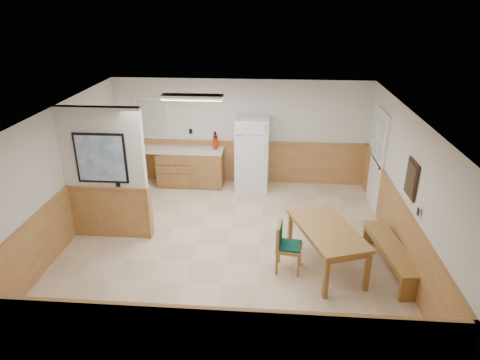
# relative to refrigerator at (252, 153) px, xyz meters

# --- Properties ---
(ground) EXTENTS (6.00, 6.00, 0.00)m
(ground) POSITION_rel_refrigerator_xyz_m (-0.30, -2.63, -0.86)
(ground) COLOR beige
(ground) RESTS_ON ground
(ceiling) EXTENTS (6.00, 6.00, 0.02)m
(ceiling) POSITION_rel_refrigerator_xyz_m (-0.30, -2.63, 1.64)
(ceiling) COLOR silver
(ceiling) RESTS_ON back_wall
(back_wall) EXTENTS (6.00, 0.02, 2.50)m
(back_wall) POSITION_rel_refrigerator_xyz_m (-0.30, 0.37, 0.39)
(back_wall) COLOR silver
(back_wall) RESTS_ON ground
(right_wall) EXTENTS (0.02, 6.00, 2.50)m
(right_wall) POSITION_rel_refrigerator_xyz_m (2.70, -2.63, 0.39)
(right_wall) COLOR silver
(right_wall) RESTS_ON ground
(left_wall) EXTENTS (0.02, 6.00, 2.50)m
(left_wall) POSITION_rel_refrigerator_xyz_m (-3.30, -2.63, 0.39)
(left_wall) COLOR silver
(left_wall) RESTS_ON ground
(wainscot_back) EXTENTS (6.00, 0.04, 1.00)m
(wainscot_back) POSITION_rel_refrigerator_xyz_m (-0.30, 0.35, -0.36)
(wainscot_back) COLOR #BB884B
(wainscot_back) RESTS_ON ground
(wainscot_right) EXTENTS (0.04, 6.00, 1.00)m
(wainscot_right) POSITION_rel_refrigerator_xyz_m (2.68, -2.63, -0.36)
(wainscot_right) COLOR #BB884B
(wainscot_right) RESTS_ON ground
(wainscot_left) EXTENTS (0.04, 6.00, 1.00)m
(wainscot_left) POSITION_rel_refrigerator_xyz_m (-3.28, -2.63, -0.36)
(wainscot_left) COLOR #BB884B
(wainscot_left) RESTS_ON ground
(partition_wall) EXTENTS (1.50, 0.20, 2.50)m
(partition_wall) POSITION_rel_refrigerator_xyz_m (-2.55, -2.43, 0.37)
(partition_wall) COLOR silver
(partition_wall) RESTS_ON ground
(kitchen_counter) EXTENTS (2.20, 0.61, 1.00)m
(kitchen_counter) POSITION_rel_refrigerator_xyz_m (-1.51, 0.05, -0.40)
(kitchen_counter) COLOR #9E6138
(kitchen_counter) RESTS_ON ground
(exterior_door) EXTENTS (0.07, 1.02, 2.15)m
(exterior_door) POSITION_rel_refrigerator_xyz_m (2.67, -0.73, 0.19)
(exterior_door) COLOR white
(exterior_door) RESTS_ON ground
(kitchen_window) EXTENTS (0.80, 0.04, 1.00)m
(kitchen_window) POSITION_rel_refrigerator_xyz_m (-2.40, 0.35, 0.69)
(kitchen_window) COLOR white
(kitchen_window) RESTS_ON back_wall
(wall_painting) EXTENTS (0.04, 0.50, 0.60)m
(wall_painting) POSITION_rel_refrigerator_xyz_m (2.67, -2.93, 0.69)
(wall_painting) COLOR black
(wall_painting) RESTS_ON right_wall
(fluorescent_fixture) EXTENTS (1.20, 0.30, 0.09)m
(fluorescent_fixture) POSITION_rel_refrigerator_xyz_m (-1.10, -1.33, 1.59)
(fluorescent_fixture) COLOR white
(fluorescent_fixture) RESTS_ON ceiling
(refrigerator) EXTENTS (0.79, 0.74, 1.71)m
(refrigerator) POSITION_rel_refrigerator_xyz_m (0.00, 0.00, 0.00)
(refrigerator) COLOR white
(refrigerator) RESTS_ON ground
(dining_table) EXTENTS (1.29, 1.79, 0.75)m
(dining_table) POSITION_rel_refrigerator_xyz_m (1.39, -3.19, -0.20)
(dining_table) COLOR #A4783C
(dining_table) RESTS_ON ground
(dining_bench) EXTENTS (0.62, 1.77, 0.45)m
(dining_bench) POSITION_rel_refrigerator_xyz_m (2.46, -3.17, -0.51)
(dining_bench) COLOR #A4783C
(dining_bench) RESTS_ON ground
(dining_chair) EXTENTS (0.61, 0.46, 0.85)m
(dining_chair) POSITION_rel_refrigerator_xyz_m (0.69, -3.30, -0.36)
(dining_chair) COLOR #A4783C
(dining_chair) RESTS_ON ground
(fire_extinguisher) EXTENTS (0.14, 0.14, 0.43)m
(fire_extinguisher) POSITION_rel_refrigerator_xyz_m (-0.88, 0.10, 0.23)
(fire_extinguisher) COLOR #B71D09
(fire_extinguisher) RESTS_ON kitchen_counter
(soap_bottle) EXTENTS (0.06, 0.06, 0.19)m
(soap_bottle) POSITION_rel_refrigerator_xyz_m (-2.60, 0.03, 0.14)
(soap_bottle) COLOR #1A9140
(soap_bottle) RESTS_ON kitchen_counter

